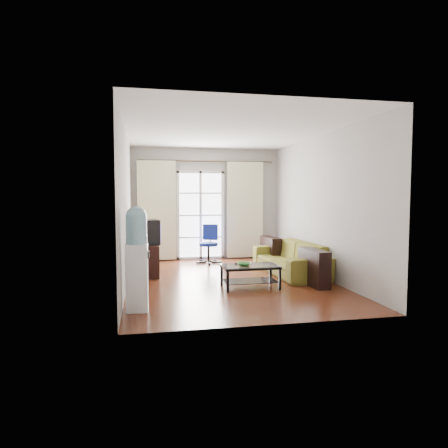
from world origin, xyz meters
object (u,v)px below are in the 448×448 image
Objects in this scene: tv_stand at (145,260)px; water_cooler at (137,256)px; coffee_table at (250,273)px; sofa at (289,258)px; task_chair at (209,252)px; crt_tv at (145,232)px.

tv_stand is 2.45m from water_cooler.
coffee_table is 0.67× the size of water_cooler.
sofa is 3.61m from water_cooler.
coffee_table is 2.23m from tv_stand.
water_cooler is at bearing -56.78° from sofa.
sofa is 1.55× the size of water_cooler.
water_cooler reaches higher than coffee_table.
task_chair reaches higher than tv_stand.
coffee_table is 2.33m from crt_tv.
crt_tv is at bearing 90.25° from water_cooler.
sofa is 2.64× the size of tv_stand.
water_cooler is (-0.11, -2.44, -0.11)m from crt_tv.
coffee_table is 1.14× the size of tv_stand.
sofa is 2.31× the size of coffee_table.
task_chair is (1.44, 1.19, -0.04)m from tv_stand.
coffee_table is 2.61m from task_chair.
coffee_table is at bearing -47.60° from crt_tv.
crt_tv is 0.65× the size of task_chair.
task_chair reaches higher than coffee_table.
crt_tv reaches higher than coffee_table.
sofa is 2.06m from task_chair.
sofa reaches higher than coffee_table.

